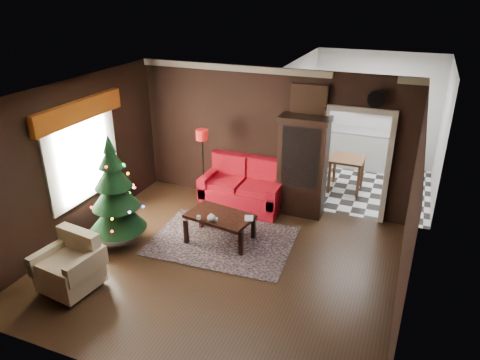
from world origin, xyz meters
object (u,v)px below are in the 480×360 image
at_px(armchair, 68,263).
at_px(coffee_table, 220,228).
at_px(curio_cabinet, 302,169).
at_px(teapot, 211,218).
at_px(floor_lamp, 203,167).
at_px(kitchen_table, 346,174).
at_px(christmas_tree, 114,190).
at_px(loveseat, 243,185).
at_px(wall_clock, 377,99).

height_order(armchair, coffee_table, armchair).
height_order(curio_cabinet, teapot, curio_cabinet).
distance_m(floor_lamp, kitchen_table, 3.20).
height_order(floor_lamp, kitchen_table, floor_lamp).
height_order(armchair, kitchen_table, armchair).
height_order(christmas_tree, teapot, christmas_tree).
xyz_separation_m(loveseat, christmas_tree, (-1.48, -2.12, 0.55)).
xyz_separation_m(christmas_tree, kitchen_table, (3.28, 3.77, -0.68)).
distance_m(curio_cabinet, coffee_table, 2.02).
distance_m(loveseat, armchair, 3.72).
xyz_separation_m(christmas_tree, coffee_table, (1.59, 0.75, -0.78)).
bearing_deg(floor_lamp, christmas_tree, -108.83).
distance_m(christmas_tree, kitchen_table, 5.05).
height_order(floor_lamp, coffee_table, floor_lamp).
bearing_deg(wall_clock, floor_lamp, -170.20).
relative_size(curio_cabinet, wall_clock, 5.94).
relative_size(armchair, wall_clock, 2.51).
bearing_deg(kitchen_table, armchair, -122.20).
xyz_separation_m(curio_cabinet, wall_clock, (1.20, 0.18, 1.43)).
distance_m(loveseat, wall_clock, 3.04).
height_order(loveseat, kitchen_table, loveseat).
bearing_deg(teapot, christmas_tree, -162.78).
xyz_separation_m(coffee_table, wall_clock, (2.24, 1.77, 2.11)).
height_order(loveseat, floor_lamp, floor_lamp).
height_order(floor_lamp, christmas_tree, christmas_tree).
distance_m(curio_cabinet, teapot, 2.18).
distance_m(coffee_table, kitchen_table, 3.47).
relative_size(loveseat, floor_lamp, 1.09).
bearing_deg(floor_lamp, coffee_table, -53.27).
xyz_separation_m(loveseat, curio_cabinet, (1.15, 0.22, 0.45)).
bearing_deg(wall_clock, curio_cabinet, -171.47).
relative_size(loveseat, wall_clock, 5.31).
relative_size(floor_lamp, kitchen_table, 2.08).
height_order(coffee_table, wall_clock, wall_clock).
bearing_deg(wall_clock, loveseat, -170.34).
xyz_separation_m(loveseat, wall_clock, (2.35, 0.40, 1.88)).
relative_size(armchair, kitchen_table, 1.07).
xyz_separation_m(armchair, coffee_table, (1.52, 2.08, -0.19)).
bearing_deg(armchair, wall_clock, 53.11).
bearing_deg(christmas_tree, curio_cabinet, 41.68).
height_order(christmas_tree, kitchen_table, christmas_tree).
bearing_deg(coffee_table, christmas_tree, -154.62).
bearing_deg(armchair, christmas_tree, 100.64).
height_order(christmas_tree, armchair, christmas_tree).
xyz_separation_m(christmas_tree, teapot, (1.55, 0.48, -0.45)).
distance_m(floor_lamp, coffee_table, 1.63).
bearing_deg(floor_lamp, wall_clock, 9.80).
bearing_deg(coffee_table, curio_cabinet, 56.71).
bearing_deg(curio_cabinet, teapot, -120.09).
height_order(curio_cabinet, coffee_table, curio_cabinet).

